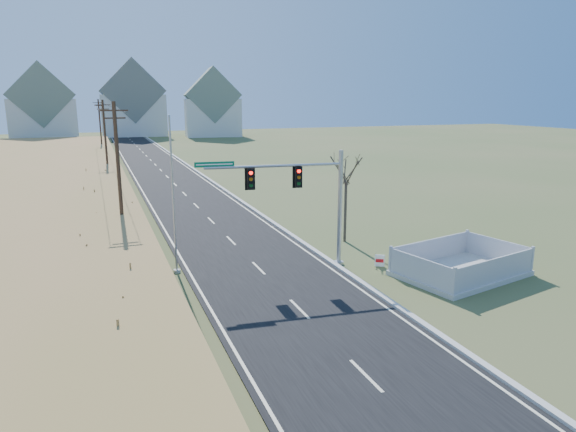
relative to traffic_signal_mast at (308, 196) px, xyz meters
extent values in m
plane|color=#3F5228|center=(-2.68, -3.38, -4.05)|extent=(260.00, 260.00, 0.00)
cube|color=black|center=(-2.68, 46.62, -4.02)|extent=(8.00, 180.00, 0.06)
cube|color=#B2AFA8|center=(1.47, 46.62, -3.96)|extent=(0.30, 180.00, 0.18)
cylinder|color=#422D1E|center=(-9.18, 11.62, 0.45)|extent=(0.26, 0.26, 9.00)
cube|color=#422D1E|center=(-9.18, 11.62, 4.35)|extent=(1.80, 0.10, 0.10)
cube|color=#422D1E|center=(-9.18, 11.62, 3.85)|extent=(1.40, 0.10, 0.10)
cylinder|color=#422D1E|center=(-9.18, 41.62, 0.45)|extent=(0.26, 0.26, 9.00)
cube|color=#422D1E|center=(-9.18, 41.62, 4.35)|extent=(1.80, 0.10, 0.10)
cube|color=#422D1E|center=(-9.18, 41.62, 3.85)|extent=(1.40, 0.10, 0.10)
cylinder|color=#422D1E|center=(-9.18, 71.62, 0.45)|extent=(0.26, 0.26, 9.00)
cube|color=#422D1E|center=(-9.18, 71.62, 4.35)|extent=(1.80, 0.10, 0.10)
cube|color=#422D1E|center=(-9.18, 71.62, 3.85)|extent=(1.40, 0.10, 0.10)
cube|color=silver|center=(-20.68, 104.62, 0.45)|extent=(14.66, 10.95, 9.00)
cube|color=slate|center=(-20.68, 104.62, 5.85)|extent=(14.93, 11.17, 14.26)
cube|color=silver|center=(-0.68, 108.62, 0.95)|extent=(15.00, 10.00, 10.00)
cube|color=slate|center=(-0.68, 108.62, 6.85)|extent=(15.27, 10.20, 15.27)
cube|color=silver|center=(17.32, 100.62, 0.45)|extent=(13.87, 10.31, 9.00)
cube|color=slate|center=(17.32, 100.62, 5.85)|extent=(14.12, 10.51, 13.24)
cylinder|color=#9EA0A5|center=(1.82, -0.20, -3.95)|extent=(0.55, 0.55, 0.18)
cylinder|color=#9EA0A5|center=(1.82, -0.20, -0.81)|extent=(0.24, 0.24, 6.47)
cylinder|color=#9EA0A5|center=(-1.86, 0.20, 1.69)|extent=(7.37, 0.95, 0.15)
cube|color=black|center=(-0.57, 0.06, 1.06)|extent=(0.37, 0.32, 1.05)
cube|color=black|center=(-3.14, 0.34, 1.06)|extent=(0.37, 0.32, 1.05)
cube|color=#05603E|center=(-4.98, 0.54, 1.87)|extent=(2.03, 0.26, 0.28)
cube|color=#B7B5AD|center=(7.08, -4.11, -3.92)|extent=(7.34, 5.76, 0.25)
cube|color=#BBBBC0|center=(7.53, -6.13, -3.17)|extent=(6.09, 1.43, 1.24)
cube|color=#BBBBC0|center=(6.63, -2.08, -3.17)|extent=(6.09, 1.43, 1.24)
cube|color=#BBBBC0|center=(4.05, -4.79, -3.17)|extent=(0.98, 4.07, 1.24)
cube|color=#BBBBC0|center=(10.12, -3.43, -3.17)|extent=(0.98, 4.07, 1.24)
cube|color=white|center=(3.78, -1.38, -3.69)|extent=(0.48, 0.34, 0.67)
cube|color=#B90C12|center=(3.76, -1.41, -3.69)|extent=(0.37, 0.25, 0.20)
cylinder|color=#B7B5AD|center=(-6.98, 1.65, -3.96)|extent=(0.38, 0.38, 0.17)
cylinder|color=#9EA0A5|center=(-6.98, 1.65, 0.14)|extent=(0.10, 0.10, 8.37)
cylinder|color=#4C3F33|center=(4.32, 3.97, -2.05)|extent=(0.18, 0.18, 4.00)
camera|label=1|loc=(-10.71, -25.11, 5.17)|focal=32.00mm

